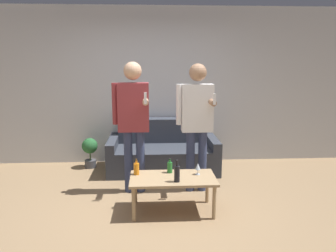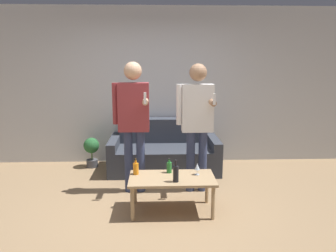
# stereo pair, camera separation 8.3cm
# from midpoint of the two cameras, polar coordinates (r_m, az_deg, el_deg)

# --- Properties ---
(ground_plane) EXTENTS (16.00, 16.00, 0.00)m
(ground_plane) POSITION_cam_midpoint_polar(r_m,az_deg,el_deg) (4.04, -3.79, -15.16)
(ground_plane) COLOR #997A56
(wall_back) EXTENTS (8.00, 0.06, 2.70)m
(wall_back) POSITION_cam_midpoint_polar(r_m,az_deg,el_deg) (5.77, -3.80, 6.90)
(wall_back) COLOR silver
(wall_back) RESTS_ON ground_plane
(couch) EXTENTS (1.78, 0.94, 0.81)m
(couch) POSITION_cam_midpoint_polar(r_m,az_deg,el_deg) (5.51, -1.35, -4.54)
(couch) COLOR #383D47
(couch) RESTS_ON ground_plane
(coffee_table) EXTENTS (1.02, 0.55, 0.44)m
(coffee_table) POSITION_cam_midpoint_polar(r_m,az_deg,el_deg) (3.96, 0.24, -9.56)
(coffee_table) COLOR tan
(coffee_table) RESTS_ON ground_plane
(bottle_orange) EXTENTS (0.07, 0.07, 0.26)m
(bottle_orange) POSITION_cam_midpoint_polar(r_m,az_deg,el_deg) (3.77, 0.94, -8.22)
(bottle_orange) COLOR black
(bottle_orange) RESTS_ON coffee_table
(bottle_green) EXTENTS (0.06, 0.06, 0.18)m
(bottle_green) POSITION_cam_midpoint_polar(r_m,az_deg,el_deg) (4.07, -0.28, -7.15)
(bottle_green) COLOR #23752D
(bottle_green) RESTS_ON coffee_table
(bottle_dark) EXTENTS (0.07, 0.07, 0.19)m
(bottle_dark) POSITION_cam_midpoint_polar(r_m,az_deg,el_deg) (4.03, -6.11, -7.36)
(bottle_dark) COLOR orange
(bottle_dark) RESTS_ON coffee_table
(wine_glass_near) EXTENTS (0.06, 0.06, 0.15)m
(wine_glass_near) POSITION_cam_midpoint_polar(r_m,az_deg,el_deg) (4.01, 4.63, -7.07)
(wine_glass_near) COLOR silver
(wine_glass_near) RESTS_ON coffee_table
(person_standing_left) EXTENTS (0.49, 0.45, 1.78)m
(person_standing_left) POSITION_cam_midpoint_polar(r_m,az_deg,el_deg) (4.40, -6.62, 1.72)
(person_standing_left) COLOR navy
(person_standing_left) RESTS_ON ground_plane
(person_standing_right) EXTENTS (0.50, 0.45, 1.76)m
(person_standing_right) POSITION_cam_midpoint_polar(r_m,az_deg,el_deg) (4.43, 4.50, 1.58)
(person_standing_right) COLOR navy
(person_standing_right) RESTS_ON ground_plane
(potted_plant) EXTENTS (0.26, 0.26, 0.51)m
(potted_plant) POSITION_cam_midpoint_polar(r_m,az_deg,el_deg) (5.72, -13.85, -4.00)
(potted_plant) COLOR #4C4C51
(potted_plant) RESTS_ON ground_plane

